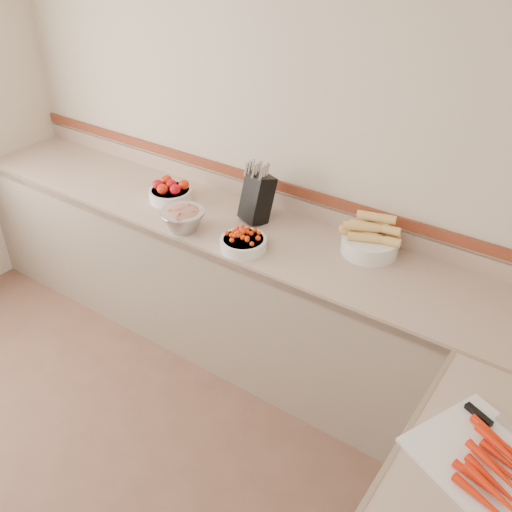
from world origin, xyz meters
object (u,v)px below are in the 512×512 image
Objects in this scene: knife_block at (257,197)px; corn_bowl at (370,240)px; tomato_bowl at (170,192)px; cherry_tomato_bowl at (244,242)px; rhubarb_bowl at (183,218)px; cutting_board at (495,467)px.

knife_block is 1.10× the size of corn_bowl.
knife_block is 1.38× the size of tomato_bowl.
cherry_tomato_bowl is at bearing -147.68° from corn_bowl.
rhubarb_bowl is (0.30, -0.23, 0.02)m from tomato_bowl.
tomato_bowl is 1.07× the size of cherry_tomato_bowl.
corn_bowl is (0.56, 0.36, 0.03)m from cherry_tomato_bowl.
cherry_tomato_bowl is 0.98× the size of rhubarb_bowl.
knife_block is 0.69m from corn_bowl.
corn_bowl is (1.27, 0.15, 0.02)m from tomato_bowl.
knife_block is 0.59m from tomato_bowl.
rhubarb_bowl reaches higher than cutting_board.
tomato_bowl is 0.38m from rhubarb_bowl.
cherry_tomato_bowl is 1.63m from cutting_board.
knife_block reaches higher than rhubarb_bowl.
knife_block is 1.88m from cutting_board.
knife_block is at bearing 50.22° from rhubarb_bowl.
cherry_tomato_bowl is 0.74× the size of corn_bowl.
tomato_bowl reaches higher than cutting_board.
cherry_tomato_bowl is at bearing 3.64° from rhubarb_bowl.
corn_bowl is 1.37m from cutting_board.
corn_bowl is at bearing 21.65° from rhubarb_bowl.
cutting_board is (1.49, -0.64, -0.03)m from cherry_tomato_bowl.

